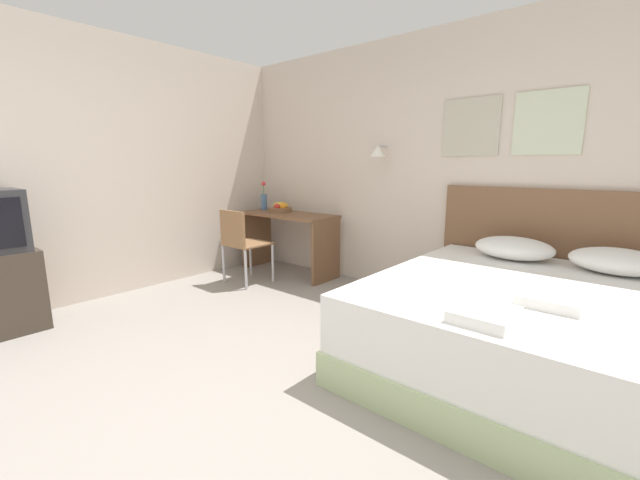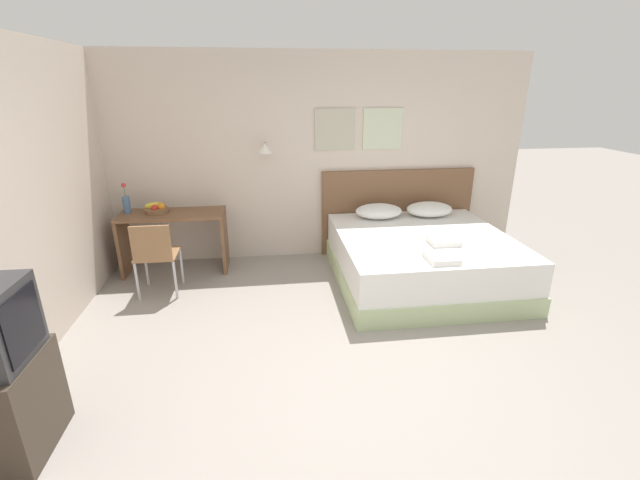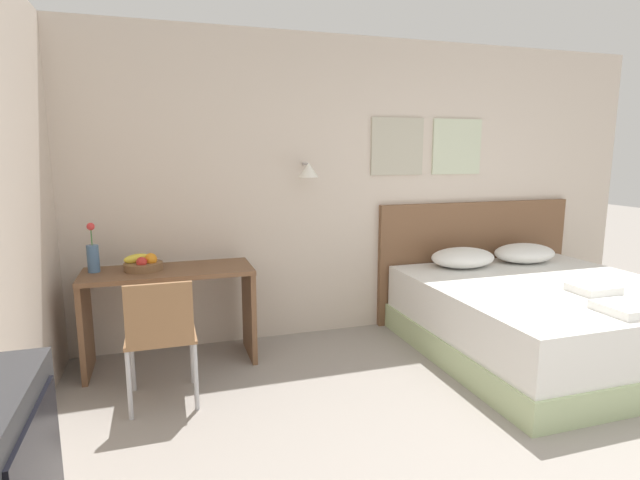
% 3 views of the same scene
% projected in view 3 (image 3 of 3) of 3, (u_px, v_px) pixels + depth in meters
% --- Properties ---
extents(wall_back, '(5.85, 0.31, 2.65)m').
position_uv_depth(wall_back, '(360.00, 187.00, 4.58)').
color(wall_back, beige).
rests_on(wall_back, ground_plane).
extents(bed, '(1.99, 2.02, 0.59)m').
position_uv_depth(bed, '(548.00, 319.00, 4.10)').
color(bed, '#B2C693').
rests_on(bed, ground_plane).
extents(headboard, '(2.11, 0.06, 1.16)m').
position_uv_depth(headboard, '(475.00, 259.00, 5.03)').
color(headboard, brown).
rests_on(headboard, ground_plane).
extents(pillow_left, '(0.61, 0.44, 0.18)m').
position_uv_depth(pillow_left, '(463.00, 258.00, 4.62)').
color(pillow_left, white).
rests_on(pillow_left, bed).
extents(pillow_right, '(0.61, 0.44, 0.18)m').
position_uv_depth(pillow_right, '(524.00, 253.00, 4.83)').
color(pillow_right, white).
rests_on(pillow_right, bed).
extents(folded_towel_near_foot, '(0.32, 0.26, 0.06)m').
position_uv_depth(folded_towel_near_foot, '(593.00, 289.00, 3.79)').
color(folded_towel_near_foot, white).
rests_on(folded_towel_near_foot, bed).
extents(folded_towel_mid_bed, '(0.29, 0.32, 0.06)m').
position_uv_depth(folded_towel_mid_bed, '(624.00, 309.00, 3.31)').
color(folded_towel_mid_bed, white).
rests_on(folded_towel_mid_bed, bed).
extents(desk, '(1.26, 0.53, 0.76)m').
position_uv_depth(desk, '(170.00, 298.00, 3.86)').
color(desk, brown).
rests_on(desk, ground_plane).
extents(desk_chair, '(0.44, 0.44, 0.86)m').
position_uv_depth(desk_chair, '(161.00, 331.00, 3.19)').
color(desk_chair, '#8E6642').
rests_on(desk_chair, ground_plane).
extents(fruit_bowl, '(0.30, 0.29, 0.13)m').
position_uv_depth(fruit_bowl, '(143.00, 264.00, 3.80)').
color(fruit_bowl, brown).
rests_on(fruit_bowl, desk).
extents(flower_vase, '(0.09, 0.09, 0.37)m').
position_uv_depth(flower_vase, '(93.00, 255.00, 3.71)').
color(flower_vase, '#4C7099').
rests_on(flower_vase, desk).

